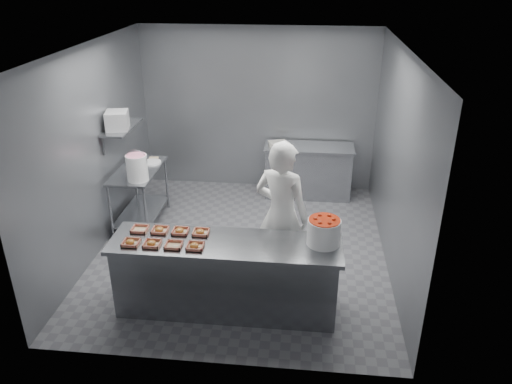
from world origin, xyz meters
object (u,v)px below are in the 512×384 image
service_counter (226,276)px  worker (282,216)px  tray_1 (152,244)px  tray_4 (140,229)px  back_counter (308,171)px  glaze_bucket (137,167)px  tray_2 (174,245)px  strawberry_tub (324,231)px  tray_3 (195,246)px  prep_table (139,188)px  tray_6 (180,231)px  tray_7 (201,232)px  appliance (117,120)px  tray_5 (160,230)px  tray_0 (131,242)px

service_counter → worker: bearing=45.5°
tray_1 → tray_4: size_ratio=1.00×
back_counter → glaze_bucket: size_ratio=3.28×
worker → service_counter: bearing=68.6°
tray_2 → strawberry_tub: 1.65m
tray_2 → tray_3: (0.24, -0.00, 0.00)m
prep_table → tray_6: 2.13m
prep_table → tray_3: tray_3 is taller
tray_7 → appliance: size_ratio=0.55×
service_counter → back_counter: (0.90, 3.25, -0.00)m
worker → tray_7: bearing=49.5°
tray_3 → strawberry_tub: (1.39, 0.24, 0.14)m
tray_5 → appliance: size_ratio=0.55×
tray_0 → tray_5: same height
tray_4 → tray_7: 0.72m
tray_1 → tray_7: (0.48, 0.31, 0.00)m
service_counter → strawberry_tub: strawberry_tub is taller
tray_2 → strawberry_tub: strawberry_tub is taller
tray_7 → strawberry_tub: bearing=-2.9°
strawberry_tub → tray_2: bearing=-171.7°
service_counter → tray_2: 0.74m
back_counter → worker: (-0.31, -2.65, 0.50)m
back_counter → tray_6: 3.45m
service_counter → tray_6: bearing=164.4°
service_counter → tray_1: 0.93m
prep_table → tray_5: bearing=-64.4°
strawberry_tub → appliance: appliance is taller
tray_2 → tray_5: bearing=128.4°
tray_2 → strawberry_tub: bearing=8.3°
strawberry_tub → tray_4: bearing=178.1°
back_counter → tray_0: size_ratio=8.01×
tray_4 → glaze_bucket: size_ratio=0.41×
tray_2 → tray_6: (-0.00, 0.31, 0.00)m
strawberry_tub → glaze_bucket: bearing=150.2°
tray_3 → glaze_bucket: glaze_bucket is taller
tray_4 → service_counter: bearing=-8.5°
tray_3 → tray_5: (-0.48, 0.31, 0.00)m
back_counter → worker: 2.71m
tray_3 → glaze_bucket: size_ratio=0.41×
tray_5 → tray_1: bearing=-90.0°
prep_table → back_counter: size_ratio=0.80×
back_counter → tray_1: bearing=-116.4°
tray_1 → appliance: bearing=117.5°
tray_1 → tray_2: 0.24m
appliance → service_counter: bearing=-58.1°
tray_2 → back_counter: bearing=67.0°
back_counter → tray_0: (-1.93, -3.40, 0.47)m
tray_5 → glaze_bucket: size_ratio=0.41×
service_counter → glaze_bucket: bearing=133.9°
worker → strawberry_tub: bearing=156.6°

